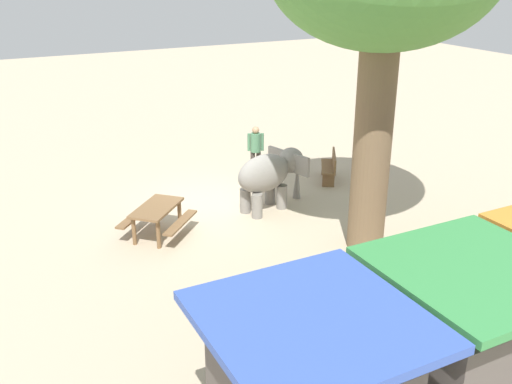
{
  "coord_description": "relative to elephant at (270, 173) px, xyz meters",
  "views": [
    {
      "loc": [
        5.77,
        13.76,
        6.32
      ],
      "look_at": [
        -0.49,
        1.5,
        0.8
      ],
      "focal_mm": 40.56,
      "sensor_mm": 36.0,
      "label": 1
    }
  ],
  "objects": [
    {
      "name": "ground_plane",
      "position": [
        1.21,
        -0.93,
        -1.0
      ],
      "size": [
        60.0,
        60.0,
        0.0
      ],
      "primitive_type": "plane",
      "color": "#BAA88C"
    },
    {
      "name": "market_stall_green",
      "position": [
        1.23,
        8.11,
        0.14
      ],
      "size": [
        2.5,
        2.5,
        2.52
      ],
      "color": "#59514C",
      "rests_on": "ground_plane"
    },
    {
      "name": "picnic_table_near",
      "position": [
        3.28,
        0.27,
        -0.42
      ],
      "size": [
        2.11,
        2.11,
        0.78
      ],
      "rotation": [
        0.0,
        0.0,
        0.8
      ],
      "color": "brown",
      "rests_on": "ground_plane"
    },
    {
      "name": "elephant",
      "position": [
        0.0,
        0.0,
        0.0
      ],
      "size": [
        2.28,
        1.63,
        1.57
      ],
      "rotation": [
        0.0,
        0.0,
        3.41
      ],
      "color": "gray",
      "rests_on": "ground_plane"
    },
    {
      "name": "person_handler",
      "position": [
        -0.79,
        -2.4,
        -0.06
      ],
      "size": [
        0.48,
        0.32,
        1.62
      ],
      "rotation": [
        0.0,
        0.0,
        1.18
      ],
      "color": "#3F3833",
      "rests_on": "ground_plane"
    },
    {
      "name": "wooden_bench",
      "position": [
        -2.65,
        -1.03,
        -0.53
      ],
      "size": [
        1.08,
        1.4,
        0.88
      ],
      "rotation": [
        0.0,
        0.0,
        4.16
      ],
      "color": "brown",
      "rests_on": "ground_plane"
    }
  ]
}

